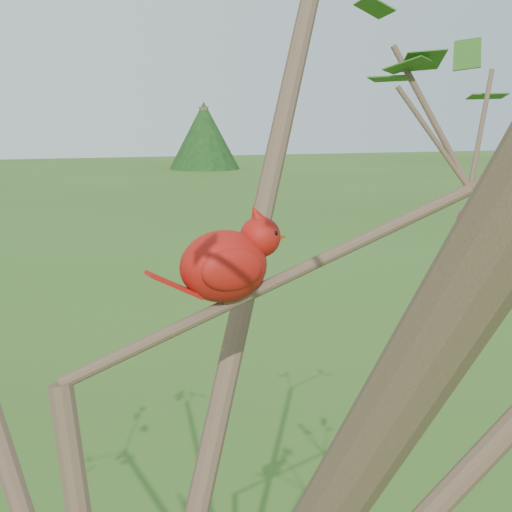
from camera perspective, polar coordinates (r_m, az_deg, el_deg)
The scene contains 3 objects.
crabapple_tree at distance 0.85m, azimuth -10.43°, elevation -1.62°, with size 2.35×2.05×2.95m.
cardinal at distance 0.99m, azimuth -2.23°, elevation -0.47°, with size 0.21×0.12×0.15m.
distant_trees at distance 24.70m, azimuth -19.76°, elevation 8.27°, with size 37.03×13.40×2.92m.
Camera 1 is at (-0.09, -0.85, 2.31)m, focal length 50.00 mm.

